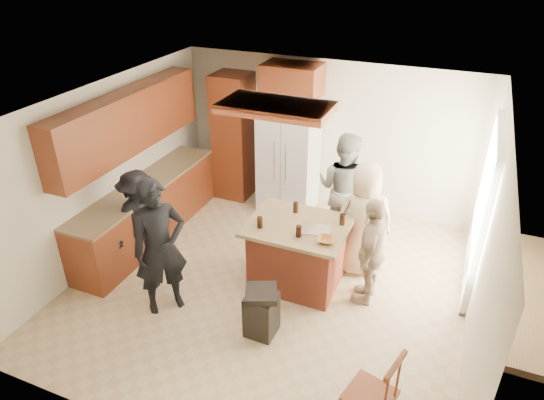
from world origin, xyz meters
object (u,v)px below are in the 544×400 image
at_px(refrigerator, 289,159).
at_px(person_side_right, 371,251).
at_px(person_counter, 140,219).
at_px(person_front_left, 160,248).
at_px(person_behind_right, 364,220).
at_px(person_behind_left, 344,188).
at_px(spindle_chair, 372,396).
at_px(kitchen_island, 297,253).
at_px(trash_bin, 261,312).

bearing_deg(refrigerator, person_side_right, -46.03).
height_order(person_counter, refrigerator, refrigerator).
height_order(person_front_left, person_behind_right, person_front_left).
bearing_deg(person_side_right, person_behind_left, -150.92).
xyz_separation_m(person_side_right, spindle_chair, (0.45, -1.89, -0.28)).
height_order(person_counter, kitchen_island, person_counter).
bearing_deg(refrigerator, person_front_left, -99.60).
bearing_deg(person_front_left, kitchen_island, -11.09).
relative_size(trash_bin, spindle_chair, 0.63).
distance_m(person_behind_right, refrigerator, 2.05).
distance_m(kitchen_island, spindle_chair, 2.32).
height_order(person_behind_left, kitchen_island, person_behind_left).
height_order(trash_bin, spindle_chair, spindle_chair).
bearing_deg(person_behind_left, person_counter, 44.86).
xyz_separation_m(person_front_left, spindle_chair, (2.77, -0.77, -0.44)).
height_order(person_behind_left, trash_bin, person_behind_left).
relative_size(person_front_left, person_behind_left, 1.03).
distance_m(person_behind_left, kitchen_island, 1.41).
height_order(kitchen_island, trash_bin, kitchen_island).
xyz_separation_m(person_front_left, kitchen_island, (1.37, 1.08, -0.42)).
relative_size(person_behind_left, kitchen_island, 1.35).
distance_m(person_front_left, person_behind_right, 2.70).
relative_size(person_front_left, person_counter, 1.23).
distance_m(person_side_right, person_counter, 3.16).
height_order(person_side_right, kitchen_island, person_side_right).
xyz_separation_m(person_behind_right, person_side_right, (0.23, -0.58, -0.08)).
bearing_deg(kitchen_island, person_side_right, 2.78).
xyz_separation_m(person_front_left, person_counter, (-0.80, 0.68, -0.17)).
bearing_deg(person_front_left, refrigerator, 31.12).
xyz_separation_m(kitchen_island, trash_bin, (-0.06, -1.05, -0.16)).
bearing_deg(refrigerator, person_counter, -119.42).
bearing_deg(spindle_chair, kitchen_island, 127.30).
xyz_separation_m(person_front_left, trash_bin, (1.31, 0.02, -0.57)).
height_order(person_behind_right, trash_bin, person_behind_right).
bearing_deg(kitchen_island, person_behind_left, 79.42).
bearing_deg(person_front_left, person_behind_left, 6.81).
bearing_deg(person_counter, person_front_left, -117.53).
relative_size(refrigerator, spindle_chair, 1.81).
bearing_deg(trash_bin, person_behind_right, 65.15).
xyz_separation_m(person_side_right, kitchen_island, (-0.96, -0.05, -0.26)).
height_order(refrigerator, kitchen_island, refrigerator).
relative_size(person_counter, trash_bin, 2.31).
relative_size(person_behind_left, person_behind_right, 1.06).
bearing_deg(kitchen_island, trash_bin, -93.05).
relative_size(person_side_right, spindle_chair, 1.48).
distance_m(person_counter, refrigerator, 2.67).
relative_size(person_behind_left, person_side_right, 1.18).
relative_size(person_behind_left, person_counter, 1.19).
xyz_separation_m(person_behind_right, refrigerator, (-1.58, 1.30, 0.08)).
xyz_separation_m(person_front_left, person_behind_right, (2.09, 1.70, -0.08)).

